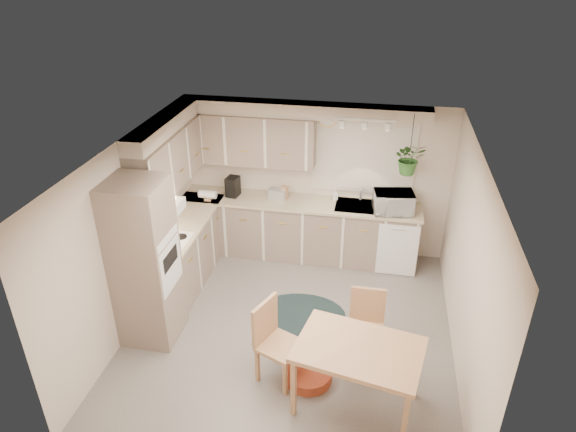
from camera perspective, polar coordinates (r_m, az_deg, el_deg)
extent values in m
plane|color=slate|center=(6.72, 0.30, -12.49)|extent=(4.20, 4.20, 0.00)
plane|color=white|center=(5.48, 0.36, 6.99)|extent=(4.20, 4.20, 0.00)
cube|color=beige|center=(7.85, 3.09, 4.20)|extent=(4.00, 0.04, 2.40)
cube|color=beige|center=(4.41, -4.84, -18.01)|extent=(4.00, 0.04, 2.40)
cube|color=beige|center=(6.62, -16.98, -1.91)|extent=(0.04, 4.20, 2.40)
cube|color=beige|center=(6.04, 19.42, -5.38)|extent=(0.04, 4.20, 2.40)
cube|color=gray|center=(7.55, -11.29, -3.83)|extent=(0.60, 1.85, 0.90)
cube|color=gray|center=(7.95, 1.22, -1.50)|extent=(3.60, 0.60, 0.90)
cube|color=#BCAD89|center=(7.31, -11.56, -0.71)|extent=(0.64, 1.89, 0.04)
cube|color=#BCAD89|center=(7.72, 1.25, 1.50)|extent=(3.64, 0.64, 0.04)
cube|color=gray|center=(6.27, -15.61, -5.07)|extent=(0.65, 0.65, 2.10)
cube|color=silver|center=(6.15, -12.91, -5.43)|extent=(0.02, 0.56, 0.58)
cube|color=gray|center=(7.09, -12.91, 6.30)|extent=(0.35, 2.00, 0.75)
cube|color=gray|center=(7.65, -4.50, 8.52)|extent=(2.00, 0.35, 0.75)
cube|color=beige|center=(6.95, -13.52, 9.95)|extent=(0.30, 2.00, 0.20)
cube|color=beige|center=(7.36, 1.57, 11.71)|extent=(3.60, 0.30, 0.20)
cube|color=silver|center=(6.84, -13.21, -2.80)|extent=(0.52, 0.58, 0.02)
cube|color=silver|center=(6.63, -13.79, 0.60)|extent=(0.40, 0.60, 0.14)
cube|color=silver|center=(7.62, 8.38, 6.44)|extent=(1.40, 0.02, 1.00)
cube|color=beige|center=(7.63, 8.39, 6.46)|extent=(1.50, 0.02, 1.10)
cube|color=#ADB0B5|center=(7.66, 7.91, 0.83)|extent=(0.70, 0.48, 0.10)
cube|color=silver|center=(7.63, 12.03, -3.78)|extent=(0.58, 0.02, 0.83)
cube|color=silver|center=(6.89, 8.56, 10.53)|extent=(0.80, 0.04, 0.04)
cylinder|color=gold|center=(7.47, 4.41, 10.92)|extent=(0.30, 0.03, 0.30)
cube|color=tan|center=(5.62, 7.65, -17.29)|extent=(1.39, 1.06, 0.79)
cube|color=tan|center=(5.79, -0.84, -14.02)|extent=(0.60, 0.60, 0.97)
cube|color=tan|center=(6.08, 8.64, -12.44)|extent=(0.43, 0.43, 0.90)
ellipsoid|color=black|center=(6.95, 1.36, -10.87)|extent=(1.29, 1.01, 0.01)
cylinder|color=#AD3D22|center=(6.06, 2.23, -17.21)|extent=(0.56, 0.56, 0.13)
imported|color=silver|center=(7.47, 11.64, 1.73)|extent=(0.60, 0.40, 0.38)
imported|color=silver|center=(7.78, 5.24, 2.09)|extent=(0.11, 0.18, 0.08)
imported|color=#2D5D25|center=(7.24, 13.30, 5.88)|extent=(0.50, 0.54, 0.36)
cube|color=black|center=(7.87, -6.15, 3.27)|extent=(0.20, 0.24, 0.31)
cube|color=#ADB0B5|center=(7.76, -1.14, 2.46)|extent=(0.28, 0.19, 0.16)
cube|color=tan|center=(7.76, -0.39, 2.64)|extent=(0.11, 0.11, 0.20)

